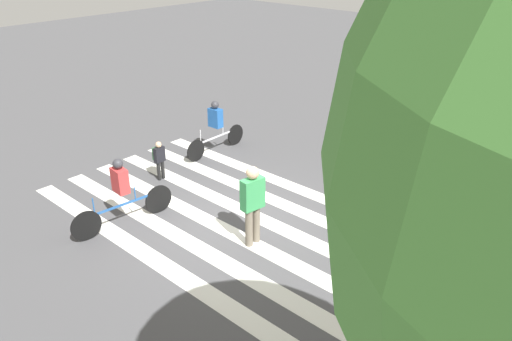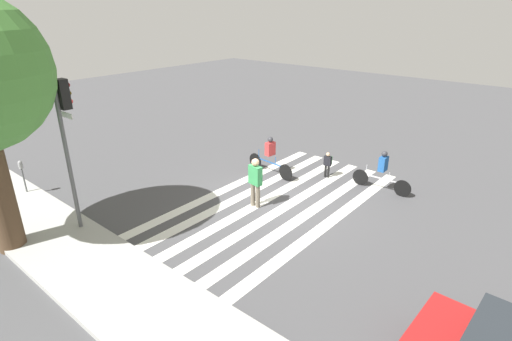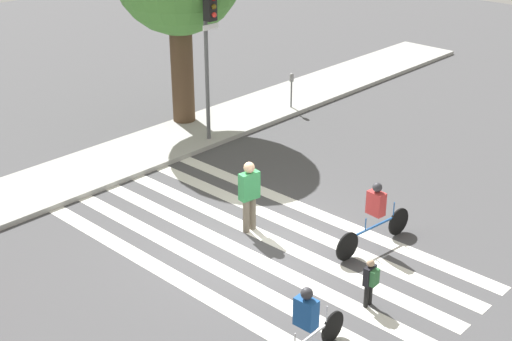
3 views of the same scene
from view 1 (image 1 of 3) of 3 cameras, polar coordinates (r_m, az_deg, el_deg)
ground_plane at (r=11.31m, az=-1.53°, el=-6.11°), size 60.00×60.00×0.00m
crosswalk_stripes at (r=11.31m, az=-1.53°, el=-6.10°), size 4.77×10.00×0.01m
traffic_light at (r=4.44m, az=16.51°, el=-10.63°), size 0.60×0.50×4.87m
pedestrian_adult_tall_backpack at (r=10.14m, az=-0.40°, el=-3.54°), size 0.52×0.29×1.78m
pedestrian_adult_yellow_jacket at (r=13.28m, az=-11.02°, el=1.50°), size 0.30×0.26×1.07m
cyclist_near_curb at (r=11.23m, az=-15.14°, el=-2.26°), size 2.43×0.42×1.63m
cyclist_far_lane at (r=14.62m, az=-4.63°, el=5.19°), size 2.29×0.41×1.59m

